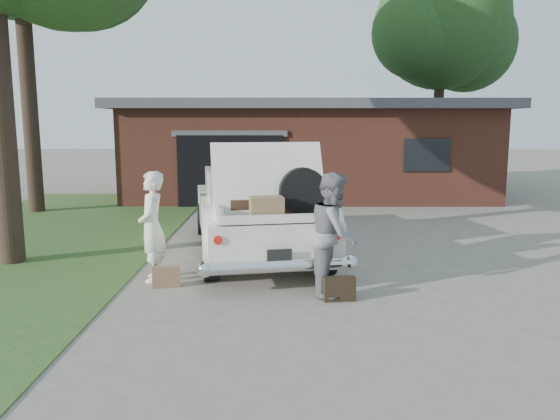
{
  "coord_description": "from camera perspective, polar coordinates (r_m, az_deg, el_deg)",
  "views": [
    {
      "loc": [
        -0.03,
        -8.65,
        2.6
      ],
      "look_at": [
        0.0,
        0.6,
        1.1
      ],
      "focal_mm": 35.0,
      "sensor_mm": 36.0,
      "label": 1
    }
  ],
  "objects": [
    {
      "name": "suitcase_left",
      "position": [
        8.9,
        -11.8,
        -6.85
      ],
      "size": [
        0.45,
        0.21,
        0.34
      ],
      "primitive_type": "cube",
      "rotation": [
        0.0,
        0.0,
        0.17
      ],
      "color": "brown",
      "rests_on": "ground"
    },
    {
      "name": "woman_left",
      "position": [
        9.16,
        -13.22,
        -1.69
      ],
      "size": [
        0.54,
        0.72,
        1.81
      ],
      "primitive_type": "imported",
      "rotation": [
        0.0,
        0.0,
        -1.4
      ],
      "color": "white",
      "rests_on": "ground"
    },
    {
      "name": "woman_right",
      "position": [
        8.25,
        5.68,
        -2.51
      ],
      "size": [
        0.87,
        1.03,
        1.86
      ],
      "primitive_type": "imported",
      "rotation": [
        0.0,
        0.0,
        1.37
      ],
      "color": "slate",
      "rests_on": "ground"
    },
    {
      "name": "grass_strip",
      "position": [
        13.13,
        -24.85,
        -3.04
      ],
      "size": [
        6.0,
        16.0,
        0.02
      ],
      "primitive_type": "cube",
      "color": "#2D4C1E",
      "rests_on": "ground"
    },
    {
      "name": "house",
      "position": [
        20.17,
        2.7,
        6.55
      ],
      "size": [
        12.8,
        7.8,
        3.3
      ],
      "color": "brown",
      "rests_on": "ground"
    },
    {
      "name": "sedan",
      "position": [
        10.91,
        -2.59,
        -0.08
      ],
      "size": [
        3.14,
        6.02,
        2.26
      ],
      "rotation": [
        0.0,
        0.0,
        0.17
      ],
      "color": "white",
      "rests_on": "ground"
    },
    {
      "name": "ground",
      "position": [
        9.03,
        0.01,
        -7.52
      ],
      "size": [
        90.0,
        90.0,
        0.0
      ],
      "primitive_type": "plane",
      "color": "gray",
      "rests_on": "ground"
    },
    {
      "name": "tree_right",
      "position": [
        25.77,
        16.76,
        17.62
      ],
      "size": [
        6.59,
        5.73,
        9.7
      ],
      "color": "#38281E",
      "rests_on": "ground"
    },
    {
      "name": "suitcase_right",
      "position": [
        8.12,
        6.23,
        -8.19
      ],
      "size": [
        0.48,
        0.2,
        0.36
      ],
      "primitive_type": "cube",
      "rotation": [
        0.0,
        0.0,
        0.11
      ],
      "color": "black",
      "rests_on": "ground"
    }
  ]
}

